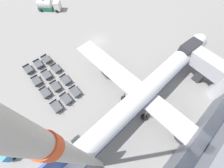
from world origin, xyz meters
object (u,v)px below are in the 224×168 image
object	(u,v)px
baggage_dolly_row_mid_a_col_b	(47,75)
baggage_dolly_row_mid_b_col_b	(56,68)
baggage_dolly_row_mid_a_col_c	(56,86)
baggage_dolly_row_mid_b_col_c	(66,80)
service_van	(15,146)
baggage_dolly_row_mid_a_col_d	(66,99)
baggage_dolly_row_near_col_b	(37,81)
baggage_dolly_row_mid_b_col_d	(75,92)
apron_light_mast	(88,160)
baggage_dolly_row_mid_a_col_a	(39,64)
baggage_dolly_row_near_col_c	(46,93)
baggage_dolly_row_near_col_d	(57,107)
baggage_dolly_row_mid_b_col_a	(47,59)
fuel_tanker_primary	(48,6)
airplane	(147,91)
baggage_dolly_row_near_col_a	(29,69)

from	to	relation	value
baggage_dolly_row_mid_a_col_b	baggage_dolly_row_mid_b_col_b	bearing A→B (deg)	93.54
baggage_dolly_row_mid_a_col_c	baggage_dolly_row_mid_b_col_c	distance (m)	2.52
service_van	baggage_dolly_row_mid_a_col_d	bearing A→B (deg)	99.82
baggage_dolly_row_near_col_b	baggage_dolly_row_mid_b_col_d	distance (m)	9.34
apron_light_mast	baggage_dolly_row_mid_a_col_a	bearing A→B (deg)	174.84
baggage_dolly_row_near_col_c	baggage_dolly_row_mid_b_col_b	size ratio (longest dim) A/B	1.00
baggage_dolly_row_mid_a_col_c	baggage_dolly_row_near_col_d	bearing A→B (deg)	-28.97
service_van	baggage_dolly_row_mid_b_col_b	size ratio (longest dim) A/B	1.36
service_van	baggage_dolly_row_mid_b_col_d	world-z (taller)	service_van
baggage_dolly_row_mid_a_col_a	baggage_dolly_row_mid_b_col_a	xyz separation A→B (m)	(-0.10, 2.17, 0.00)
baggage_dolly_row_near_col_d	baggage_dolly_row_mid_b_col_d	world-z (taller)	same
fuel_tanker_primary	airplane	bearing A→B (deg)	-2.98
baggage_dolly_row_mid_a_col_b	baggage_dolly_row_mid_b_col_d	size ratio (longest dim) A/B	1.00
service_van	baggage_dolly_row_mid_b_col_c	world-z (taller)	service_van
baggage_dolly_row_near_col_c	baggage_dolly_row_near_col_d	world-z (taller)	same
baggage_dolly_row_near_col_b	baggage_dolly_row_near_col_c	world-z (taller)	same
baggage_dolly_row_mid_a_col_a	baggage_dolly_row_near_col_d	bearing A→B (deg)	-11.45
baggage_dolly_row_near_col_a	baggage_dolly_row_mid_b_col_c	bearing A→B (deg)	29.58
fuel_tanker_primary	baggage_dolly_row_mid_a_col_b	xyz separation A→B (m)	(23.66, -13.92, -0.90)
baggage_dolly_row_mid_b_col_d	baggage_dolly_row_near_col_a	bearing A→B (deg)	-159.51
baggage_dolly_row_mid_a_col_d	baggage_dolly_row_mid_b_col_b	size ratio (longest dim) A/B	1.00
baggage_dolly_row_near_col_b	apron_light_mast	distance (m)	26.61
baggage_dolly_row_mid_a_col_a	baggage_dolly_row_mid_b_col_d	distance (m)	12.38
baggage_dolly_row_mid_b_col_c	apron_light_mast	distance (m)	23.79
baggage_dolly_row_near_col_c	baggage_dolly_row_mid_b_col_b	world-z (taller)	same
fuel_tanker_primary	baggage_dolly_row_mid_b_col_d	size ratio (longest dim) A/B	2.03
baggage_dolly_row_near_col_a	baggage_dolly_row_near_col_b	world-z (taller)	same
baggage_dolly_row_mid_b_col_b	apron_light_mast	xyz separation A→B (m)	(22.11, -4.79, 15.00)
service_van	baggage_dolly_row_mid_b_col_b	bearing A→B (deg)	126.72
baggage_dolly_row_near_col_a	baggage_dolly_row_mid_a_col_c	distance (m)	8.68
baggage_dolly_row_mid_a_col_d	baggage_dolly_row_near_col_c	bearing A→B (deg)	-150.01
baggage_dolly_row_near_col_a	baggage_dolly_row_mid_b_col_b	size ratio (longest dim) A/B	1.00
baggage_dolly_row_near_col_c	baggage_dolly_row_mid_a_col_c	distance (m)	2.40
service_van	baggage_dolly_row_mid_b_col_c	xyz separation A→B (m)	(-5.98, 13.60, -0.78)
airplane	fuel_tanker_primary	size ratio (longest dim) A/B	5.81
baggage_dolly_row_near_col_c	baggage_dolly_row_near_col_d	bearing A→B (deg)	0.96
baggage_dolly_row_near_col_c	baggage_dolly_row_mid_b_col_c	xyz separation A→B (m)	(0.14, 4.91, 0.00)
baggage_dolly_row_mid_a_col_d	baggage_dolly_row_mid_b_col_b	world-z (taller)	same
fuel_tanker_primary	baggage_dolly_row_near_col_a	bearing A→B (deg)	-40.07
service_van	baggage_dolly_row_mid_a_col_a	world-z (taller)	service_van
baggage_dolly_row_near_col_c	airplane	bearing A→B (deg)	43.68
baggage_dolly_row_mid_a_col_b	baggage_dolly_row_mid_a_col_d	distance (m)	8.15
baggage_dolly_row_near_col_b	baggage_dolly_row_near_col_d	distance (m)	8.28
baggage_dolly_row_mid_b_col_b	baggage_dolly_row_mid_a_col_c	bearing A→B (deg)	-31.89
airplane	baggage_dolly_row_mid_b_col_a	world-z (taller)	airplane
baggage_dolly_row_mid_a_col_d	baggage_dolly_row_near_col_a	bearing A→B (deg)	-169.63
baggage_dolly_row_near_col_c	baggage_dolly_row_near_col_d	distance (m)	4.31
service_van	apron_light_mast	bearing A→B (deg)	36.89
fuel_tanker_primary	baggage_dolly_row_mid_b_col_c	bearing A→B (deg)	-22.50
baggage_dolly_row_near_col_d	baggage_dolly_row_mid_a_col_d	size ratio (longest dim) A/B	1.00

